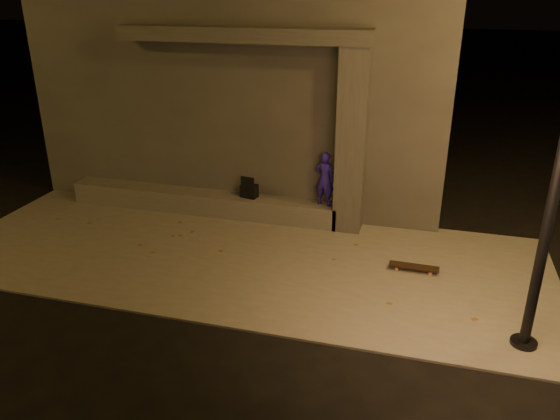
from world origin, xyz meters
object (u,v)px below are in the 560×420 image
(skateboarder, at_px, (325,179))
(backpack, at_px, (249,190))
(skateboard, at_px, (414,267))
(column, at_px, (352,142))

(skateboarder, height_order, backpack, skateboarder)
(backpack, distance_m, skateboard, 3.86)
(column, bearing_deg, backpack, 180.00)
(skateboarder, bearing_deg, skateboard, 153.69)
(backpack, bearing_deg, column, 10.30)
(column, distance_m, skateboarder, 0.94)
(skateboarder, distance_m, skateboard, 2.60)
(column, bearing_deg, skateboard, -47.11)
(column, distance_m, backpack, 2.42)
(column, relative_size, backpack, 7.51)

